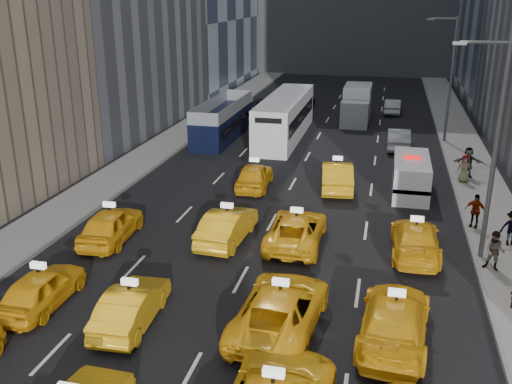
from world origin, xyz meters
TOP-DOWN VIEW (x-y plane):
  - sidewalk_west at (-10.50, 25.00)m, footprint 3.00×90.00m
  - sidewalk_east at (10.50, 25.00)m, footprint 3.00×90.00m
  - curb_west at (-9.05, 25.00)m, footprint 0.15×90.00m
  - curb_east at (9.05, 25.00)m, footprint 0.15×90.00m
  - streetlight_near at (9.18, 12.00)m, footprint 2.15×0.22m
  - streetlight_far at (9.18, 32.00)m, footprint 2.15×0.22m
  - taxi_8 at (-6.35, 4.50)m, footprint 1.65×4.05m
  - taxi_9 at (-2.77, 4.17)m, footprint 1.65×4.17m
  - taxi_10 at (2.13, 4.97)m, footprint 2.87×5.63m
  - taxi_11 at (5.78, 5.15)m, footprint 2.46×5.32m
  - taxi_12 at (-6.58, 10.28)m, footprint 2.06×4.50m
  - taxi_13 at (-1.50, 11.40)m, footprint 1.85×4.58m
  - taxi_14 at (1.55, 11.78)m, footprint 2.33×5.00m
  - taxi_15 at (6.62, 11.87)m, footprint 2.06×4.87m
  - taxi_16 at (-2.01, 18.77)m, footprint 1.96×4.37m
  - taxi_17 at (2.56, 19.69)m, footprint 2.25×4.98m
  - nypd_van at (6.59, 19.92)m, footprint 2.34×5.10m
  - double_decker at (-7.04, 29.75)m, footprint 2.52×9.85m
  - city_bus at (-2.48, 30.84)m, footprint 2.58×12.33m
  - box_truck at (2.44, 37.88)m, footprint 2.52×6.62m
  - misc_car_0 at (5.97, 29.52)m, footprint 1.60×4.43m
  - misc_car_1 at (-6.06, 39.39)m, footprint 2.98×5.28m
  - misc_car_2 at (1.94, 46.19)m, footprint 2.35×5.35m
  - misc_car_3 at (-2.98, 42.35)m, footprint 2.33×4.78m
  - misc_car_4 at (5.48, 42.08)m, footprint 1.51×4.08m
  - pedestrian_1 at (9.59, 10.80)m, footprint 0.90×0.70m
  - pedestrian_2 at (10.69, 13.46)m, footprint 1.06×0.49m
  - pedestrian_3 at (9.39, 15.23)m, footprint 1.04×0.79m
  - pedestrian_4 at (9.62, 22.17)m, footprint 0.82×0.52m
  - pedestrian_5 at (9.92, 23.20)m, footprint 1.70×0.55m

SIDE VIEW (x-z plane):
  - sidewalk_west at x=-10.50m, z-range 0.00..0.15m
  - sidewalk_east at x=10.50m, z-range 0.00..0.15m
  - curb_west at x=-9.05m, z-range 0.00..0.18m
  - curb_east at x=9.05m, z-range 0.00..0.18m
  - misc_car_4 at x=5.48m, z-range 0.00..1.33m
  - taxi_9 at x=-2.77m, z-range 0.00..1.35m
  - taxi_8 at x=-6.35m, z-range 0.00..1.38m
  - taxi_14 at x=1.55m, z-range 0.00..1.38m
  - misc_car_1 at x=-6.06m, z-range 0.00..1.39m
  - taxi_15 at x=6.62m, z-range 0.00..1.40m
  - misc_car_0 at x=5.97m, z-range 0.00..1.45m
  - taxi_16 at x=-2.01m, z-range 0.00..1.46m
  - taxi_13 at x=-1.50m, z-range 0.00..1.48m
  - taxi_12 at x=-6.58m, z-range 0.00..1.49m
  - taxi_11 at x=5.78m, z-range 0.00..1.50m
  - taxi_10 at x=2.13m, z-range 0.00..1.52m
  - misc_car_2 at x=1.94m, z-range 0.00..1.53m
  - misc_car_3 at x=-2.98m, z-range 0.00..1.57m
  - taxi_17 at x=2.56m, z-range 0.00..1.58m
  - pedestrian_4 at x=9.62m, z-range 0.15..1.74m
  - pedestrian_2 at x=10.69m, z-range 0.15..1.74m
  - nypd_van at x=6.59m, z-range -0.10..2.02m
  - pedestrian_3 at x=9.39m, z-range 0.15..1.77m
  - pedestrian_1 at x=9.59m, z-range 0.15..1.78m
  - pedestrian_5 at x=9.92m, z-range 0.15..1.96m
  - double_decker at x=-7.04m, z-range -0.02..2.83m
  - box_truck at x=2.44m, z-range -0.03..2.95m
  - city_bus at x=-2.48m, z-range -0.01..3.17m
  - streetlight_near at x=9.18m, z-range 0.42..9.42m
  - streetlight_far at x=9.18m, z-range 0.42..9.42m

